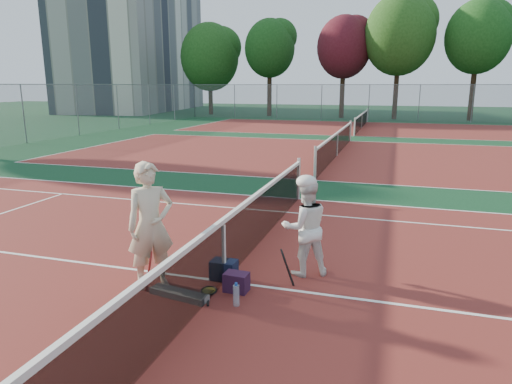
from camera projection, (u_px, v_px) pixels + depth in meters
ground at (224, 282)px, 7.04m from camera, size 130.00×130.00×0.00m
court_main at (224, 282)px, 7.04m from camera, size 23.77×10.97×0.01m
court_far_a at (337, 156)px, 19.60m from camera, size 23.77×10.97×0.01m
court_far_b at (361, 128)px, 32.16m from camera, size 23.77×10.97×0.01m
net_main at (224, 251)px, 6.92m from camera, size 0.10×10.98×1.02m
net_far_a at (337, 144)px, 19.48m from camera, size 0.10×10.98×1.02m
net_far_b at (362, 121)px, 32.04m from camera, size 0.10×10.98×1.02m
fence_back at (369, 103)px, 38.33m from camera, size 32.00×0.06×3.00m
apartment_block at (136, 46)px, 54.28m from camera, size 12.96×23.18×15.00m
player_a at (151, 226)px, 6.69m from camera, size 0.81×0.81×1.90m
player_b at (305, 227)px, 7.17m from camera, size 0.94×0.87×1.55m
racket_red at (151, 272)px, 6.66m from camera, size 0.25×0.31×0.59m
racket_black_held at (284, 268)px, 6.83m from camera, size 0.30×0.33×0.58m
racket_spare at (209, 291)px, 6.70m from camera, size 0.47×0.66×0.03m
sports_bag_navy at (224, 270)px, 7.10m from camera, size 0.40×0.28×0.31m
sports_bag_purple at (236, 282)px, 6.68m from camera, size 0.36×0.26×0.28m
net_cover_canvas at (179, 294)px, 6.51m from camera, size 0.93×0.36×0.10m
water_bottle at (236, 296)px, 6.24m from camera, size 0.09×0.09×0.30m
tree_back_0 at (210, 57)px, 45.87m from camera, size 5.84×5.84×9.06m
tree_back_1 at (270, 49)px, 43.48m from camera, size 4.79×4.79×9.13m
tree_back_maroon at (344, 47)px, 40.93m from camera, size 4.85×4.85×9.07m
tree_back_3 at (400, 35)px, 39.10m from camera, size 5.99×5.99×10.61m
tree_back_4 at (478, 37)px, 37.52m from camera, size 5.24×5.24×9.85m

